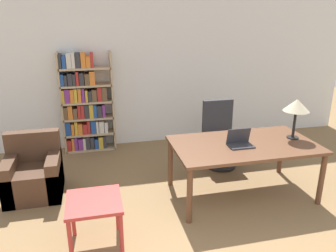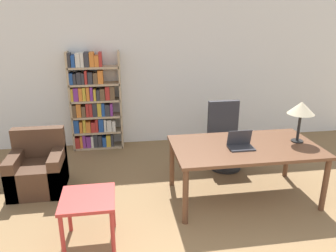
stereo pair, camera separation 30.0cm
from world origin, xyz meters
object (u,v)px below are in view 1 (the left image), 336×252
desk (244,149)px  office_chair (220,137)px  laptop (240,142)px  bookshelf (85,106)px  side_table_blue (94,208)px  armchair (34,175)px  table_lamp (297,106)px

desk → office_chair: size_ratio=1.78×
laptop → office_chair: size_ratio=0.30×
desk → laptop: bearing=-146.1°
bookshelf → side_table_blue: bearing=-88.4°
desk → bookshelf: bearing=134.2°
desk → office_chair: bearing=86.3°
armchair → bookshelf: bearing=63.9°
table_lamp → side_table_blue: size_ratio=0.97×
laptop → bookshelf: size_ratio=0.18×
laptop → bookshelf: bearing=132.0°
table_lamp → laptop: bearing=-173.5°
side_table_blue → office_chair: bearing=38.9°
desk → armchair: size_ratio=2.25×
side_table_blue → bookshelf: 2.77m
laptop → side_table_blue: size_ratio=0.56×
side_table_blue → armchair: armchair is taller
laptop → table_lamp: bearing=6.5°
desk → office_chair: office_chair is taller
office_chair → side_table_blue: office_chair is taller
desk → armchair: 2.84m
desk → table_lamp: table_lamp is taller
laptop → side_table_blue: 1.98m
office_chair → side_table_blue: 2.59m
laptop → armchair: (-2.65, 0.71, -0.51)m
desk → side_table_blue: desk is taller
armchair → side_table_blue: bearing=-58.9°
table_lamp → side_table_blue: (-2.69, -0.69, -0.73)m
desk → laptop: laptop is taller
table_lamp → desk: bearing=-177.5°
desk → laptop: (-0.09, -0.06, 0.12)m
table_lamp → office_chair: bearing=125.6°
table_lamp → side_table_blue: table_lamp is taller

